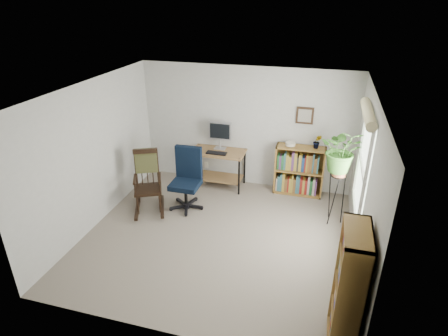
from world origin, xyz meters
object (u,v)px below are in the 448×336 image
(office_chair, at_px, (185,180))
(tall_bookshelf, at_px, (348,290))
(low_bookshelf, at_px, (299,171))
(rocking_chair, at_px, (147,182))
(desk, at_px, (218,169))

(office_chair, bearing_deg, tall_bookshelf, -40.99)
(low_bookshelf, bearing_deg, tall_bookshelf, -76.61)
(low_bookshelf, bearing_deg, rocking_chair, -152.03)
(tall_bookshelf, bearing_deg, low_bookshelf, 103.39)
(desk, relative_size, low_bookshelf, 1.08)
(desk, distance_m, low_bookshelf, 1.60)
(office_chair, height_order, tall_bookshelf, tall_bookshelf)
(rocking_chair, bearing_deg, office_chair, -4.75)
(desk, xyz_separation_m, tall_bookshelf, (2.40, -3.27, 0.37))
(office_chair, distance_m, rocking_chair, 0.67)
(tall_bookshelf, bearing_deg, desk, 126.28)
(desk, bearing_deg, rocking_chair, -127.68)
(rocking_chair, height_order, tall_bookshelf, tall_bookshelf)
(desk, bearing_deg, tall_bookshelf, -53.72)
(rocking_chair, distance_m, tall_bookshelf, 3.93)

